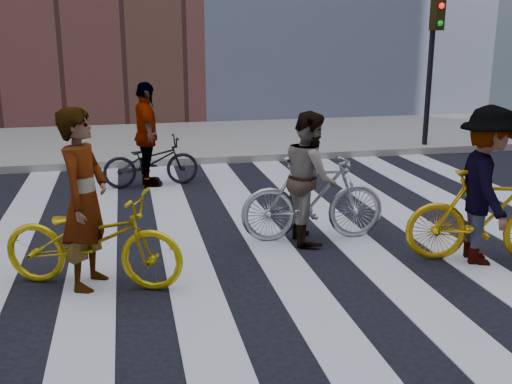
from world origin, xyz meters
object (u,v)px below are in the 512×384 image
object	(u,v)px
traffic_signal	(433,49)
rider_rear	(147,135)
bike_silver_mid	(313,198)
bike_dark_rear	(151,162)
rider_right	(486,186)
bike_yellow_left	(93,240)
rider_mid	(310,177)
bike_yellow_right	(486,217)
rider_left	(85,200)

from	to	relation	value
traffic_signal	rider_rear	world-z (taller)	traffic_signal
bike_silver_mid	bike_dark_rear	distance (m)	3.84
bike_silver_mid	bike_dark_rear	world-z (taller)	bike_silver_mid
rider_right	rider_rear	world-z (taller)	rider_right
bike_dark_rear	rider_right	bearing A→B (deg)	-146.69
traffic_signal	bike_yellow_left	size ratio (longest dim) A/B	1.68
rider_mid	rider_rear	bearing A→B (deg)	34.59
bike_yellow_right	rider_rear	world-z (taller)	rider_rear
bike_yellow_right	bike_dark_rear	distance (m)	5.81
bike_yellow_left	rider_right	bearing A→B (deg)	-72.14
traffic_signal	bike_yellow_right	distance (m)	7.06
traffic_signal	bike_yellow_left	distance (m)	9.50
bike_yellow_left	bike_dark_rear	bearing A→B (deg)	10.38
rider_left	rider_mid	size ratio (longest dim) A/B	1.13
rider_right	rider_rear	distance (m)	5.81
rider_rear	bike_dark_rear	bearing A→B (deg)	-95.67
traffic_signal	rider_right	bearing A→B (deg)	-112.66
bike_silver_mid	bike_dark_rear	size ratio (longest dim) A/B	1.13
rider_right	bike_yellow_right	bearing A→B (deg)	-73.31
bike_silver_mid	rider_right	size ratio (longest dim) A/B	1.01
bike_yellow_left	bike_silver_mid	world-z (taller)	bike_silver_mid
traffic_signal	bike_yellow_right	size ratio (longest dim) A/B	1.80
rider_left	rider_right	world-z (taller)	rider_left
traffic_signal	rider_mid	world-z (taller)	traffic_signal
bike_yellow_right	rider_mid	xyz separation A→B (m)	(-1.81, 1.17, 0.30)
bike_silver_mid	bike_yellow_right	size ratio (longest dim) A/B	1.02
bike_silver_mid	rider_right	world-z (taller)	rider_right
traffic_signal	rider_right	distance (m)	7.00
bike_silver_mid	bike_dark_rear	bearing A→B (deg)	34.59
bike_dark_rear	rider_left	world-z (taller)	rider_left
bike_silver_mid	rider_left	distance (m)	2.96
rider_rear	rider_left	bearing A→B (deg)	163.42
traffic_signal	rider_left	world-z (taller)	traffic_signal
bike_yellow_right	traffic_signal	bearing A→B (deg)	-5.58
bike_yellow_left	bike_yellow_right	xyz separation A→B (m)	(4.50, -0.27, 0.03)
bike_yellow_right	rider_rear	size ratio (longest dim) A/B	1.01
bike_dark_rear	rider_right	size ratio (longest dim) A/B	0.90
bike_yellow_right	bike_dark_rear	bearing A→B (deg)	56.04
rider_right	traffic_signal	bearing A→B (deg)	-5.97
bike_yellow_left	rider_right	size ratio (longest dim) A/B	1.07
bike_yellow_left	rider_mid	distance (m)	2.85
rider_left	rider_mid	distance (m)	2.88
traffic_signal	rider_left	distance (m)	9.46
rider_left	bike_dark_rear	bearing A→B (deg)	9.73
rider_mid	bike_yellow_right	bearing A→B (deg)	-118.27
bike_yellow_right	rider_left	size ratio (longest dim) A/B	0.96
bike_yellow_left	rider_mid	xyz separation A→B (m)	(2.69, 0.90, 0.33)
rider_mid	rider_right	size ratio (longest dim) A/B	0.91
rider_mid	rider_right	xyz separation A→B (m)	(1.76, -1.17, 0.08)
rider_mid	rider_rear	xyz separation A→B (m)	(-1.92, 3.32, 0.06)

